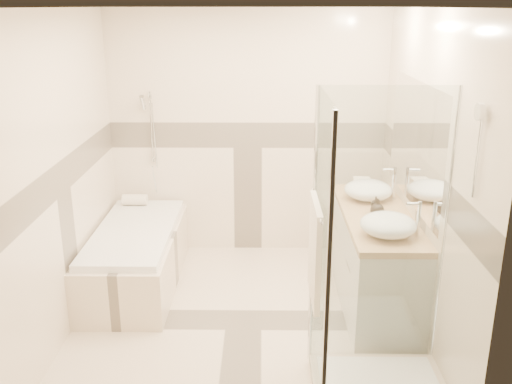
{
  "coord_description": "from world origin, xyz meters",
  "views": [
    {
      "loc": [
        0.15,
        -4.21,
        2.51
      ],
      "look_at": [
        0.1,
        0.25,
        1.05
      ],
      "focal_mm": 40.0,
      "sensor_mm": 36.0,
      "label": 1
    }
  ],
  "objects_px": {
    "vanity": "(374,259)",
    "shower_enclosure": "(367,331)",
    "vessel_sink_near": "(368,190)",
    "vessel_sink_far": "(388,225)",
    "amenity_bottle_a": "(376,205)",
    "amenity_bottle_b": "(377,207)",
    "bathtub": "(136,254)"
  },
  "relations": [
    {
      "from": "vanity",
      "to": "shower_enclosure",
      "type": "bearing_deg",
      "value": -102.97
    },
    {
      "from": "vessel_sink_near",
      "to": "vessel_sink_far",
      "type": "bearing_deg",
      "value": -90.0
    },
    {
      "from": "shower_enclosure",
      "to": "vessel_sink_far",
      "type": "bearing_deg",
      "value": 70.83
    },
    {
      "from": "vanity",
      "to": "vessel_sink_near",
      "type": "relative_size",
      "value": 3.77
    },
    {
      "from": "vanity",
      "to": "vessel_sink_far",
      "type": "height_order",
      "value": "vessel_sink_far"
    },
    {
      "from": "shower_enclosure",
      "to": "vessel_sink_near",
      "type": "height_order",
      "value": "shower_enclosure"
    },
    {
      "from": "amenity_bottle_a",
      "to": "amenity_bottle_b",
      "type": "height_order",
      "value": "amenity_bottle_b"
    },
    {
      "from": "vessel_sink_far",
      "to": "vanity",
      "type": "bearing_deg",
      "value": 87.65
    },
    {
      "from": "vanity",
      "to": "vessel_sink_far",
      "type": "bearing_deg",
      "value": -92.35
    },
    {
      "from": "vessel_sink_far",
      "to": "amenity_bottle_b",
      "type": "height_order",
      "value": "vessel_sink_far"
    },
    {
      "from": "bathtub",
      "to": "vessel_sink_near",
      "type": "xyz_separation_m",
      "value": [
        2.13,
        0.02,
        0.63
      ]
    },
    {
      "from": "amenity_bottle_a",
      "to": "amenity_bottle_b",
      "type": "distance_m",
      "value": 0.08
    },
    {
      "from": "vessel_sink_near",
      "to": "amenity_bottle_a",
      "type": "bearing_deg",
      "value": -90.0
    },
    {
      "from": "bathtub",
      "to": "amenity_bottle_b",
      "type": "bearing_deg",
      "value": -11.02
    },
    {
      "from": "bathtub",
      "to": "shower_enclosure",
      "type": "height_order",
      "value": "shower_enclosure"
    },
    {
      "from": "vessel_sink_near",
      "to": "amenity_bottle_a",
      "type": "xyz_separation_m",
      "value": [
        0.0,
        -0.35,
        -0.01
      ]
    },
    {
      "from": "bathtub",
      "to": "amenity_bottle_a",
      "type": "xyz_separation_m",
      "value": [
        2.13,
        -0.34,
        0.61
      ]
    },
    {
      "from": "bathtub",
      "to": "vessel_sink_far",
      "type": "xyz_separation_m",
      "value": [
        2.13,
        -0.84,
        0.63
      ]
    },
    {
      "from": "amenity_bottle_a",
      "to": "bathtub",
      "type": "bearing_deg",
      "value": 171.06
    },
    {
      "from": "vessel_sink_near",
      "to": "amenity_bottle_a",
      "type": "distance_m",
      "value": 0.35
    },
    {
      "from": "vanity",
      "to": "amenity_bottle_a",
      "type": "relative_size",
      "value": 11.43
    },
    {
      "from": "bathtub",
      "to": "amenity_bottle_a",
      "type": "distance_m",
      "value": 2.24
    },
    {
      "from": "vessel_sink_near",
      "to": "amenity_bottle_b",
      "type": "bearing_deg",
      "value": -90.0
    },
    {
      "from": "bathtub",
      "to": "amenity_bottle_b",
      "type": "xyz_separation_m",
      "value": [
        2.13,
        -0.41,
        0.62
      ]
    },
    {
      "from": "vanity",
      "to": "amenity_bottle_a",
      "type": "height_order",
      "value": "amenity_bottle_a"
    },
    {
      "from": "vessel_sink_far",
      "to": "vessel_sink_near",
      "type": "bearing_deg",
      "value": 90.0
    },
    {
      "from": "bathtub",
      "to": "shower_enclosure",
      "type": "distance_m",
      "value": 2.47
    },
    {
      "from": "bathtub",
      "to": "vanity",
      "type": "distance_m",
      "value": 2.18
    },
    {
      "from": "vanity",
      "to": "amenity_bottle_a",
      "type": "distance_m",
      "value": 0.5
    },
    {
      "from": "vanity",
      "to": "shower_enclosure",
      "type": "distance_m",
      "value": 1.31
    },
    {
      "from": "bathtub",
      "to": "vessel_sink_near",
      "type": "height_order",
      "value": "vessel_sink_near"
    },
    {
      "from": "shower_enclosure",
      "to": "amenity_bottle_b",
      "type": "relative_size",
      "value": 13.75
    }
  ]
}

